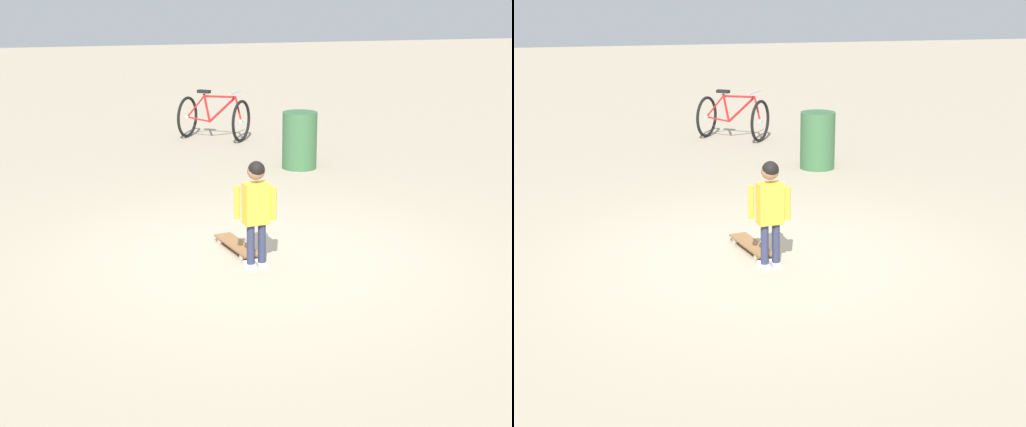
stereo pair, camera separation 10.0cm
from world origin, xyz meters
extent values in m
plane|color=tan|center=(0.00, 0.00, 0.00)|extent=(50.00, 50.00, 0.00)
cylinder|color=#2D3351|center=(0.25, -0.11, 0.24)|extent=(0.08, 0.08, 0.42)
cube|color=white|center=(0.22, -0.12, 0.03)|extent=(0.16, 0.10, 0.05)
cylinder|color=#2D3351|center=(0.23, 0.00, 0.24)|extent=(0.08, 0.08, 0.42)
cube|color=white|center=(0.20, -0.01, 0.03)|extent=(0.16, 0.10, 0.05)
cube|color=gold|center=(0.24, -0.06, 0.65)|extent=(0.17, 0.26, 0.40)
cylinder|color=gold|center=(0.16, -0.23, 0.65)|extent=(0.06, 0.06, 0.32)
cylinder|color=gold|center=(0.27, 0.10, 0.65)|extent=(0.06, 0.06, 0.32)
sphere|color=#9E7051|center=(0.24, -0.06, 0.96)|extent=(0.17, 0.17, 0.17)
sphere|color=black|center=(0.25, -0.06, 0.98)|extent=(0.16, 0.16, 0.16)
cube|color=olive|center=(-0.28, -0.14, 0.07)|extent=(0.79, 0.36, 0.02)
cube|color=#B7B7BC|center=(-0.54, -0.20, 0.05)|extent=(0.05, 0.11, 0.02)
cube|color=#B7B7BC|center=(-0.02, -0.08, 0.05)|extent=(0.05, 0.11, 0.02)
cylinder|color=beige|center=(-0.52, -0.27, 0.03)|extent=(0.06, 0.04, 0.06)
cylinder|color=beige|center=(-0.56, -0.13, 0.03)|extent=(0.06, 0.04, 0.06)
cylinder|color=beige|center=(0.00, -0.15, 0.03)|extent=(0.06, 0.04, 0.06)
cylinder|color=beige|center=(-0.04, 0.00, 0.03)|extent=(0.06, 0.04, 0.06)
torus|color=black|center=(-5.60, 1.02, 0.36)|extent=(0.61, 0.45, 0.71)
torus|color=black|center=(-6.19, 0.19, 0.36)|extent=(0.61, 0.45, 0.71)
cylinder|color=#B7B7BC|center=(-5.60, 1.02, 0.36)|extent=(0.08, 0.08, 0.06)
cylinder|color=#B7B7BC|center=(-6.19, 0.19, 0.36)|extent=(0.08, 0.08, 0.06)
cylinder|color=red|center=(-5.80, 0.74, 0.53)|extent=(0.33, 0.44, 0.48)
cylinder|color=red|center=(-5.83, 0.70, 0.75)|extent=(0.37, 0.50, 0.06)
cylinder|color=red|center=(-5.97, 0.50, 0.54)|extent=(0.11, 0.14, 0.48)
cylinder|color=red|center=(-6.06, 0.36, 0.33)|extent=(0.27, 0.37, 0.08)
cylinder|color=red|center=(-6.09, 0.32, 0.55)|extent=(0.23, 0.30, 0.40)
cylinder|color=red|center=(-5.63, 0.98, 0.56)|extent=(0.10, 0.13, 0.41)
cube|color=black|center=(-6.00, 0.46, 0.82)|extent=(0.21, 0.24, 0.05)
cylinder|color=#B7B7BC|center=(-5.65, 0.94, 0.84)|extent=(0.39, 0.29, 0.02)
cylinder|color=#38663D|center=(-3.58, 1.47, 0.41)|extent=(0.51, 0.51, 0.82)
camera|label=1|loc=(7.06, -1.62, 2.71)|focal=54.30mm
camera|label=2|loc=(7.08, -1.52, 2.71)|focal=54.30mm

